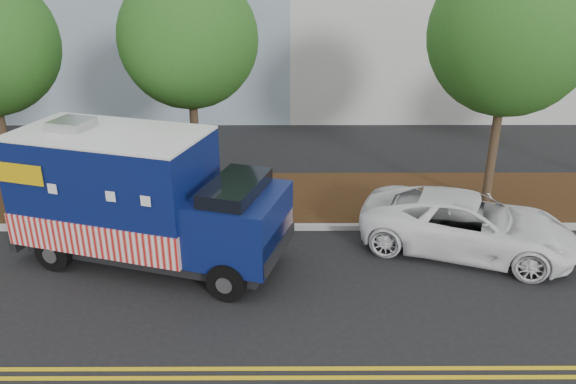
{
  "coord_description": "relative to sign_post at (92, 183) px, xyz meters",
  "views": [
    {
      "loc": [
        1.81,
        -12.91,
        7.24
      ],
      "look_at": [
        1.86,
        0.6,
        1.5
      ],
      "focal_mm": 35.0,
      "sensor_mm": 36.0,
      "label": 1
    }
  ],
  "objects": [
    {
      "name": "centerline_far",
      "position": [
        3.77,
        -6.7,
        -1.19
      ],
      "size": [
        120.0,
        0.1,
        0.01
      ],
      "primitive_type": "cube",
      "color": "gold",
      "rests_on": "ground"
    },
    {
      "name": "sign_post",
      "position": [
        0.0,
        0.0,
        0.0
      ],
      "size": [
        0.06,
        0.06,
        2.4
      ],
      "primitive_type": "cube",
      "color": "#473828",
      "rests_on": "ground"
    },
    {
      "name": "white_car",
      "position": [
        10.31,
        -1.81,
        -0.44
      ],
      "size": [
        6.0,
        4.29,
        1.52
      ],
      "primitive_type": "imported",
      "rotation": [
        0.0,
        0.0,
        1.21
      ],
      "color": "white",
      "rests_on": "ground"
    },
    {
      "name": "tree_c",
      "position": [
        11.66,
        0.72,
        4.02
      ],
      "size": [
        4.45,
        4.45,
        7.45
      ],
      "color": "#38281C",
      "rests_on": "ground"
    },
    {
      "name": "ground",
      "position": [
        3.77,
        -2.0,
        -1.2
      ],
      "size": [
        120.0,
        120.0,
        0.0
      ],
      "primitive_type": "plane",
      "color": "black",
      "rests_on": "ground"
    },
    {
      "name": "curb",
      "position": [
        3.77,
        -0.6,
        -1.12
      ],
      "size": [
        120.0,
        0.18,
        0.15
      ],
      "primitive_type": "cube",
      "color": "#9E9E99",
      "rests_on": "ground"
    },
    {
      "name": "tree_b",
      "position": [
        2.78,
        1.64,
        3.79
      ],
      "size": [
        4.02,
        4.02,
        7.01
      ],
      "color": "#38281C",
      "rests_on": "ground"
    },
    {
      "name": "food_truck",
      "position": [
        1.9,
        -2.21,
        0.41
      ],
      "size": [
        7.16,
        4.29,
        3.56
      ],
      "rotation": [
        0.0,
        0.0,
        -0.3
      ],
      "color": "black",
      "rests_on": "ground"
    },
    {
      "name": "centerline_near",
      "position": [
        3.77,
        -6.45,
        -1.19
      ],
      "size": [
        120.0,
        0.1,
        0.01
      ],
      "primitive_type": "cube",
      "color": "gold",
      "rests_on": "ground"
    },
    {
      "name": "mulch_strip",
      "position": [
        3.77,
        1.5,
        -1.12
      ],
      "size": [
        120.0,
        4.0,
        0.15
      ],
      "primitive_type": "cube",
      "color": "#321C0D",
      "rests_on": "ground"
    }
  ]
}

